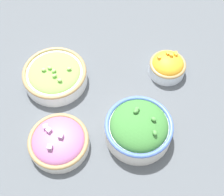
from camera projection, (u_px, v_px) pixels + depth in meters
The scene contains 5 objects.
ground_plane at pixel (112, 103), 0.91m from camera, with size 3.00×3.00×0.00m, color #4C5156.
bowl_broccoli at pixel (139, 128), 0.82m from camera, with size 0.18×0.18×0.10m.
bowl_lettuce at pixel (55, 75), 0.93m from camera, with size 0.19×0.19×0.07m.
bowl_squash at pixel (168, 66), 0.95m from camera, with size 0.11×0.11×0.08m.
bowl_red_onion at pixel (59, 141), 0.82m from camera, with size 0.16×0.16×0.06m.
Camera 1 is at (0.11, 0.45, 0.78)m, focal length 50.00 mm.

